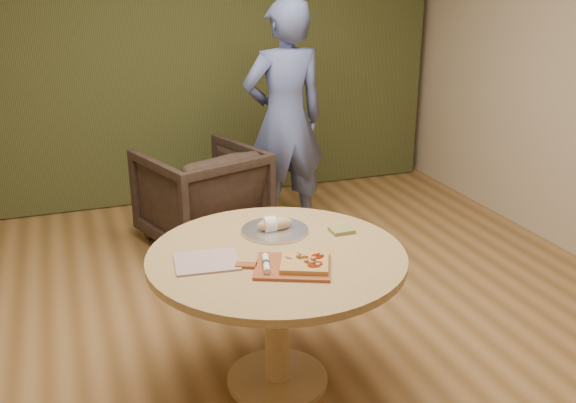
# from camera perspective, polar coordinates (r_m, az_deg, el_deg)

# --- Properties ---
(room_shell) EXTENTS (5.04, 6.04, 2.84)m
(room_shell) POSITION_cam_1_polar(r_m,az_deg,el_deg) (3.15, 0.71, 7.80)
(room_shell) COLOR olive
(room_shell) RESTS_ON ground
(curtain) EXTENTS (4.80, 0.14, 2.78)m
(curtain) POSITION_cam_1_polar(r_m,az_deg,el_deg) (5.92, -9.47, 13.36)
(curtain) COLOR #303618
(curtain) RESTS_ON ground
(pedestal_table) EXTENTS (1.28, 1.28, 0.75)m
(pedestal_table) POSITION_cam_1_polar(r_m,az_deg,el_deg) (3.23, -1.00, -6.85)
(pedestal_table) COLOR tan
(pedestal_table) RESTS_ON ground
(pizza_paddle) EXTENTS (0.47, 0.40, 0.01)m
(pizza_paddle) POSITION_cam_1_polar(r_m,az_deg,el_deg) (3.01, 0.24, -5.82)
(pizza_paddle) COLOR #984A26
(pizza_paddle) RESTS_ON pedestal_table
(flatbread_pizza) EXTENTS (0.29, 0.29, 0.04)m
(flatbread_pizza) POSITION_cam_1_polar(r_m,az_deg,el_deg) (3.00, 1.54, -5.44)
(flatbread_pizza) COLOR tan
(flatbread_pizza) RESTS_ON pizza_paddle
(cutlery_roll) EXTENTS (0.07, 0.20, 0.03)m
(cutlery_roll) POSITION_cam_1_polar(r_m,az_deg,el_deg) (2.99, -1.95, -5.52)
(cutlery_roll) COLOR white
(cutlery_roll) RESTS_ON pizza_paddle
(newspaper) EXTENTS (0.32, 0.28, 0.01)m
(newspaper) POSITION_cam_1_polar(r_m,az_deg,el_deg) (3.09, -7.25, -5.32)
(newspaper) COLOR beige
(newspaper) RESTS_ON pedestal_table
(serving_tray) EXTENTS (0.36, 0.36, 0.02)m
(serving_tray) POSITION_cam_1_polar(r_m,az_deg,el_deg) (3.41, -1.17, -2.57)
(serving_tray) COLOR silver
(serving_tray) RESTS_ON pedestal_table
(bread_roll) EXTENTS (0.19, 0.09, 0.09)m
(bread_roll) POSITION_cam_1_polar(r_m,az_deg,el_deg) (3.39, -1.32, -2.03)
(bread_roll) COLOR tan
(bread_roll) RESTS_ON serving_tray
(green_packet) EXTENTS (0.12, 0.10, 0.02)m
(green_packet) POSITION_cam_1_polar(r_m,az_deg,el_deg) (3.41, 4.79, -2.55)
(green_packet) COLOR #5F682F
(green_packet) RESTS_ON pedestal_table
(armchair) EXTENTS (1.03, 1.00, 0.85)m
(armchair) POSITION_cam_1_polar(r_m,az_deg,el_deg) (5.05, -7.67, 0.93)
(armchair) COLOR black
(armchair) RESTS_ON ground
(person_standing) EXTENTS (0.71, 0.49, 1.87)m
(person_standing) POSITION_cam_1_polar(r_m,az_deg,el_deg) (5.09, -0.30, 7.23)
(person_standing) COLOR #4C5B95
(person_standing) RESTS_ON ground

